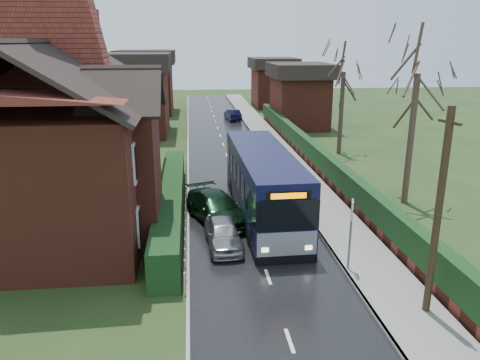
{
  "coord_description": "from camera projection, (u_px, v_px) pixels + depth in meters",
  "views": [
    {
      "loc": [
        -2.77,
        -17.89,
        8.7
      ],
      "look_at": [
        -0.32,
        5.09,
        1.8
      ],
      "focal_mm": 35.0,
      "sensor_mm": 36.0,
      "label": 1
    }
  ],
  "objects": [
    {
      "name": "bus",
      "position": [
        263.0,
        185.0,
        23.7
      ],
      "size": [
        2.79,
        11.28,
        3.41
      ],
      "rotation": [
        0.0,
        0.0,
        0.02
      ],
      "color": "black",
      "rests_on": "ground"
    },
    {
      "name": "brick_house",
      "position": [
        65.0,
        135.0,
        22.22
      ],
      "size": [
        9.3,
        14.6,
        10.3
      ],
      "color": "maroon",
      "rests_on": "ground"
    },
    {
      "name": "tree_right_near",
      "position": [
        419.0,
        64.0,
        24.03
      ],
      "size": [
        4.68,
        4.68,
        10.11
      ],
      "color": "#3E2E24",
      "rests_on": "ground"
    },
    {
      "name": "kerb_left",
      "position": [
        188.0,
        186.0,
        29.02
      ],
      "size": [
        0.12,
        100.0,
        0.1
      ],
      "primitive_type": "cube",
      "color": "gray",
      "rests_on": "ground"
    },
    {
      "name": "kerb_right",
      "position": [
        285.0,
        183.0,
        29.63
      ],
      "size": [
        0.12,
        100.0,
        0.14
      ],
      "primitive_type": "cube",
      "color": "gray",
      "rests_on": "ground"
    },
    {
      "name": "tree_house_side",
      "position": [
        5.0,
        61.0,
        28.41
      ],
      "size": [
        4.41,
        4.41,
        10.02
      ],
      "color": "#3D2E24",
      "rests_on": "ground"
    },
    {
      "name": "pavement",
      "position": [
        303.0,
        182.0,
        29.75
      ],
      "size": [
        2.5,
        100.0,
        0.14
      ],
      "primitive_type": "cube",
      "color": "slate",
      "rests_on": "ground"
    },
    {
      "name": "road",
      "position": [
        237.0,
        185.0,
        29.34
      ],
      "size": [
        6.0,
        100.0,
        0.02
      ],
      "primitive_type": "cube",
      "color": "black",
      "rests_on": "ground"
    },
    {
      "name": "front_hedge",
      "position": [
        171.0,
        201.0,
        23.95
      ],
      "size": [
        1.2,
        16.0,
        1.6
      ],
      "primitive_type": "cube",
      "color": "black",
      "rests_on": "ground"
    },
    {
      "name": "car_green",
      "position": [
        217.0,
        208.0,
        23.26
      ],
      "size": [
        3.53,
        5.28,
        1.42
      ],
      "primitive_type": "imported",
      "rotation": [
        0.0,
        0.0,
        0.34
      ],
      "color": "black",
      "rests_on": "ground"
    },
    {
      "name": "car_distant",
      "position": [
        233.0,
        115.0,
        53.15
      ],
      "size": [
        1.84,
        3.89,
        1.23
      ],
      "primitive_type": "imported",
      "rotation": [
        0.0,
        0.0,
        3.29
      ],
      "color": "black",
      "rests_on": "ground"
    },
    {
      "name": "picket_fence",
      "position": [
        186.0,
        207.0,
        24.13
      ],
      "size": [
        0.1,
        16.0,
        0.9
      ],
      "primitive_type": null,
      "color": "gray",
      "rests_on": "ground"
    },
    {
      "name": "ground",
      "position": [
        260.0,
        255.0,
        19.81
      ],
      "size": [
        140.0,
        140.0,
        0.0
      ],
      "primitive_type": "plane",
      "color": "#33461E",
      "rests_on": "ground"
    },
    {
      "name": "bus_stop_sign",
      "position": [
        351.0,
        225.0,
        17.81
      ],
      "size": [
        0.2,
        0.45,
        2.99
      ],
      "rotation": [
        0.0,
        0.0,
        -0.33
      ],
      "color": "slate",
      "rests_on": "ground"
    },
    {
      "name": "right_wall_hedge",
      "position": [
        328.0,
        167.0,
        29.64
      ],
      "size": [
        0.6,
        50.0,
        1.8
      ],
      "color": "maroon",
      "rests_on": "ground"
    },
    {
      "name": "tree_right_far",
      "position": [
        344.0,
        66.0,
        35.61
      ],
      "size": [
        4.74,
        4.74,
        9.16
      ],
      "color": "#35281F",
      "rests_on": "ground"
    },
    {
      "name": "telegraph_pole",
      "position": [
        438.0,
        215.0,
        14.54
      ],
      "size": [
        0.28,
        0.88,
        6.89
      ],
      "rotation": [
        0.0,
        0.0,
        0.23
      ],
      "color": "black",
      "rests_on": "ground"
    },
    {
      "name": "car_silver",
      "position": [
        223.0,
        233.0,
        20.43
      ],
      "size": [
        1.68,
        3.73,
        1.24
      ],
      "primitive_type": "imported",
      "rotation": [
        0.0,
        0.0,
        0.06
      ],
      "color": "#A4A3A8",
      "rests_on": "ground"
    }
  ]
}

